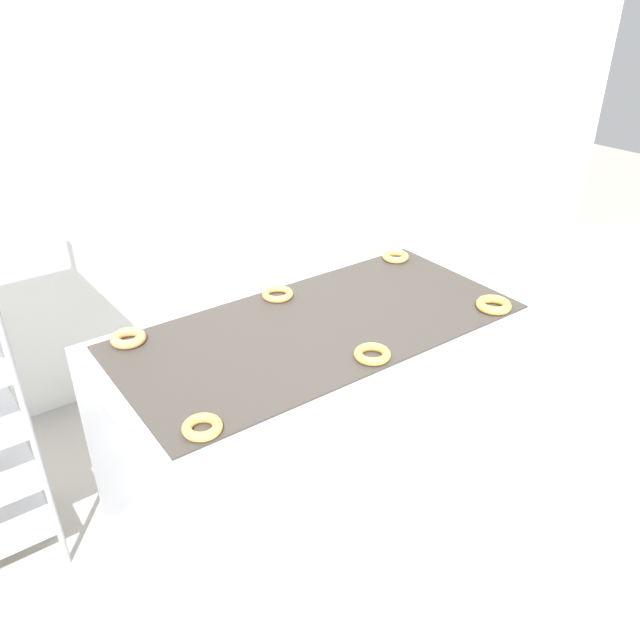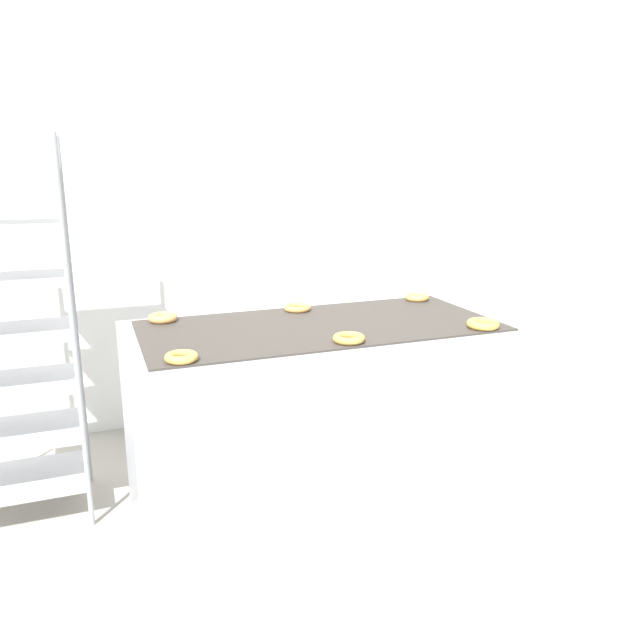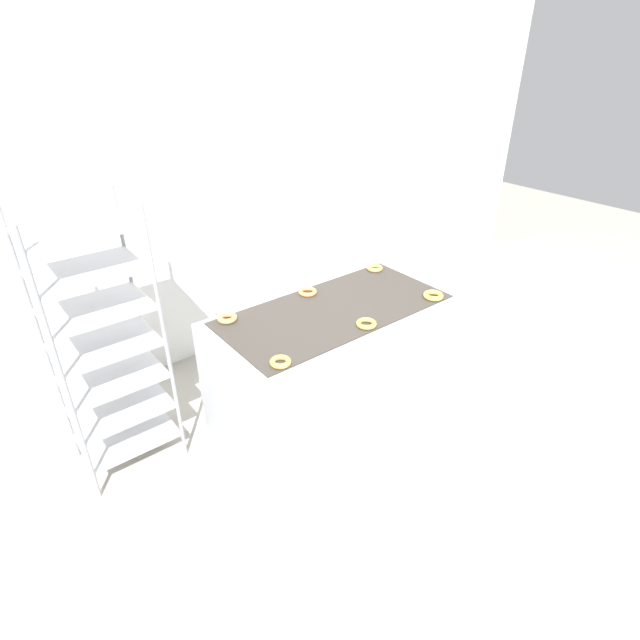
# 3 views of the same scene
# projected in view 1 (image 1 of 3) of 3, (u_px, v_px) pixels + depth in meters

# --- Properties ---
(ground_plane) EXTENTS (14.00, 14.00, 0.00)m
(ground_plane) POSITION_uv_depth(u_px,v_px,m) (424.00, 623.00, 2.27)
(ground_plane) COLOR #9E998E
(wall_back) EXTENTS (8.00, 0.05, 2.80)m
(wall_back) POSITION_uv_depth(u_px,v_px,m) (145.00, 127.00, 3.08)
(wall_back) COLOR white
(wall_back) RESTS_ON ground_plane
(fryer_machine) EXTENTS (1.59, 0.79, 0.95)m
(fryer_machine) POSITION_uv_depth(u_px,v_px,m) (320.00, 428.00, 2.49)
(fryer_machine) COLOR #A8AAB2
(fryer_machine) RESTS_ON ground_plane
(glaze_bin) EXTENTS (0.34, 0.29, 0.42)m
(glaze_bin) POSITION_uv_depth(u_px,v_px,m) (501.00, 386.00, 3.20)
(glaze_bin) COLOR #A8AAB2
(glaze_bin) RESTS_ON ground_plane
(donut_near_left) EXTENTS (0.11, 0.11, 0.03)m
(donut_near_left) POSITION_uv_depth(u_px,v_px,m) (202.00, 427.00, 1.73)
(donut_near_left) COLOR gold
(donut_near_left) RESTS_ON fryer_machine
(donut_near_center) EXTENTS (0.12, 0.12, 0.03)m
(donut_near_center) POSITION_uv_depth(u_px,v_px,m) (372.00, 354.00, 2.06)
(donut_near_center) COLOR gold
(donut_near_center) RESTS_ON fryer_machine
(donut_near_right) EXTENTS (0.13, 0.13, 0.03)m
(donut_near_right) POSITION_uv_depth(u_px,v_px,m) (494.00, 305.00, 2.36)
(donut_near_right) COLOR gold
(donut_near_right) RESTS_ON fryer_machine
(donut_far_left) EXTENTS (0.12, 0.12, 0.03)m
(donut_far_left) POSITION_uv_depth(u_px,v_px,m) (128.00, 338.00, 2.14)
(donut_far_left) COLOR #DA9552
(donut_far_left) RESTS_ON fryer_machine
(donut_far_center) EXTENTS (0.12, 0.12, 0.03)m
(donut_far_center) POSITION_uv_depth(u_px,v_px,m) (278.00, 294.00, 2.44)
(donut_far_center) COLOR #D8944B
(donut_far_center) RESTS_ON fryer_machine
(donut_far_right) EXTENTS (0.12, 0.12, 0.03)m
(donut_far_right) POSITION_uv_depth(u_px,v_px,m) (396.00, 256.00, 2.76)
(donut_far_right) COLOR gold
(donut_far_right) RESTS_ON fryer_machine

